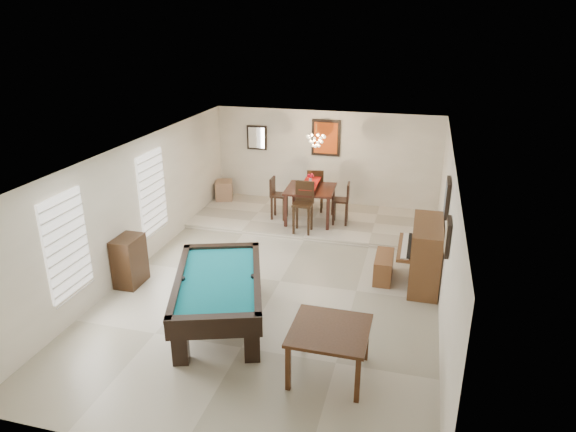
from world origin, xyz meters
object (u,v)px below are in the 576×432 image
at_px(dining_chair_south, 303,208).
at_px(dining_chair_west, 279,198).
at_px(pool_table, 219,301).
at_px(corner_bench, 224,190).
at_px(piano_bench, 384,267).
at_px(flower_vase, 311,178).
at_px(chandelier, 316,137).
at_px(apothecary_chest, 130,261).
at_px(dining_chair_east, 341,203).
at_px(dining_chair_north, 316,190).
at_px(square_table, 329,351).
at_px(upright_piano, 418,253).
at_px(dining_table, 310,202).

relative_size(dining_chair_south, dining_chair_west, 1.14).
distance_m(pool_table, dining_chair_south, 4.00).
bearing_deg(corner_bench, piano_bench, -35.68).
distance_m(flower_vase, chandelier, 1.00).
relative_size(apothecary_chest, dining_chair_east, 0.94).
bearing_deg(dining_chair_north, dining_chair_west, 38.83).
relative_size(dining_chair_north, chandelier, 1.88).
bearing_deg(dining_chair_south, square_table, -73.16).
relative_size(dining_chair_east, corner_bench, 1.84).
bearing_deg(square_table, flower_vase, 105.31).
bearing_deg(corner_bench, dining_chair_west, -28.59).
bearing_deg(flower_vase, piano_bench, -49.51).
height_order(dining_chair_north, chandelier, chandelier).
xyz_separation_m(dining_chair_south, dining_chair_east, (0.76, 0.76, -0.08)).
distance_m(square_table, dining_chair_west, 5.97).
height_order(dining_chair_south, dining_chair_west, dining_chair_south).
bearing_deg(pool_table, upright_piano, 17.27).
height_order(upright_piano, dining_chair_north, upright_piano).
bearing_deg(dining_chair_west, dining_chair_south, -133.86).
bearing_deg(chandelier, piano_bench, -52.67).
xyz_separation_m(apothecary_chest, dining_table, (2.68, 3.85, 0.12)).
relative_size(flower_vase, dining_chair_north, 0.23).
relative_size(dining_chair_south, dining_chair_east, 1.16).
relative_size(pool_table, piano_bench, 2.91).
height_order(upright_piano, dining_chair_east, upright_piano).
bearing_deg(apothecary_chest, dining_chair_north, 60.06).
distance_m(dining_chair_north, dining_chair_east, 1.09).
height_order(apothecary_chest, dining_chair_east, dining_chair_east).
bearing_deg(dining_table, dining_chair_east, 0.74).
height_order(upright_piano, dining_table, upright_piano).
bearing_deg(corner_bench, square_table, -57.38).
bearing_deg(dining_chair_south, dining_table, 88.60).
relative_size(upright_piano, piano_bench, 1.71).
height_order(dining_chair_south, dining_chair_north, dining_chair_south).
bearing_deg(chandelier, dining_chair_west, -166.57).
xyz_separation_m(apothecary_chest, corner_bench, (0.02, 4.85, -0.11)).
distance_m(pool_table, dining_table, 4.74).
bearing_deg(dining_chair_west, pool_table, -177.27).
relative_size(apothecary_chest, dining_chair_north, 0.86).
bearing_deg(apothecary_chest, flower_vase, 55.09).
xyz_separation_m(dining_chair_east, corner_bench, (-3.42, 0.99, -0.26)).
relative_size(dining_table, dining_chair_north, 1.04).
xyz_separation_m(upright_piano, apothecary_chest, (-5.32, -1.45, -0.14)).
xyz_separation_m(piano_bench, apothecary_chest, (-4.70, -1.48, 0.24)).
bearing_deg(flower_vase, upright_piano, -42.19).
xyz_separation_m(pool_table, flower_vase, (0.50, 4.71, 0.79)).
height_order(upright_piano, apothecary_chest, upright_piano).
relative_size(square_table, apothecary_chest, 1.13).
relative_size(dining_chair_south, corner_bench, 2.13).
height_order(apothecary_chest, chandelier, chandelier).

